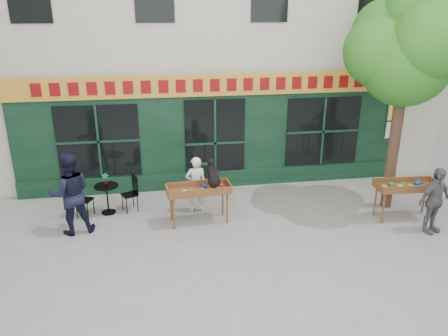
{
  "coord_description": "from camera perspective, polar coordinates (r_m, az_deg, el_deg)",
  "views": [
    {
      "loc": [
        -1.66,
        -9.44,
        5.0
      ],
      "look_at": [
        -0.04,
        0.5,
        1.26
      ],
      "focal_mm": 35.0,
      "sensor_mm": 36.0,
      "label": 1
    }
  ],
  "objects": [
    {
      "name": "book_cart_right",
      "position": [
        11.61,
        22.75,
        -2.39
      ],
      "size": [
        1.53,
        0.69,
        0.99
      ],
      "rotation": [
        0.0,
        0.0,
        -0.05
      ],
      "color": "brown",
      "rests_on": "ground"
    },
    {
      "name": "woman",
      "position": [
        11.15,
        -3.68,
        -2.15
      ],
      "size": [
        0.57,
        0.4,
        1.47
      ],
      "primitive_type": "imported",
      "rotation": [
        0.0,
        0.0,
        3.23
      ],
      "color": "silver",
      "rests_on": "ground"
    },
    {
      "name": "ground",
      "position": [
        10.81,
        0.63,
        -7.17
      ],
      "size": [
        80.0,
        80.0,
        0.0
      ],
      "primitive_type": "plane",
      "color": "slate",
      "rests_on": "ground"
    },
    {
      "name": "bistro_table",
      "position": [
        11.46,
        -15.05,
        -3.24
      ],
      "size": [
        0.6,
        0.6,
        0.76
      ],
      "color": "black",
      "rests_on": "ground"
    },
    {
      "name": "book_cart_center",
      "position": [
        10.52,
        -3.33,
        -3.06
      ],
      "size": [
        1.55,
        0.75,
        0.99
      ],
      "rotation": [
        0.0,
        0.0,
        0.09
      ],
      "color": "brown",
      "rests_on": "ground"
    },
    {
      "name": "man_left",
      "position": [
        10.58,
        -19.44,
        -3.2
      ],
      "size": [
        1.09,
        0.94,
        1.95
      ],
      "primitive_type": "imported",
      "rotation": [
        0.0,
        0.0,
        3.38
      ],
      "color": "black",
      "rests_on": "ground"
    },
    {
      "name": "bistro_chair_left",
      "position": [
        11.48,
        -18.22,
        -3.46
      ],
      "size": [
        0.47,
        0.47,
        0.95
      ],
      "rotation": [
        0.0,
        0.0,
        1.19
      ],
      "color": "black",
      "rests_on": "ground"
    },
    {
      "name": "street_tree",
      "position": [
        11.52,
        22.91,
        14.41
      ],
      "size": [
        3.05,
        2.9,
        5.6
      ],
      "color": "#382619",
      "rests_on": "ground"
    },
    {
      "name": "dog",
      "position": [
        10.33,
        -1.42,
        -0.67
      ],
      "size": [
        0.39,
        0.63,
        0.6
      ],
      "primitive_type": null,
      "rotation": [
        0.0,
        0.0,
        0.09
      ],
      "color": "black",
      "rests_on": "book_cart_center"
    },
    {
      "name": "bistro_chair_right",
      "position": [
        11.48,
        -11.88,
        -2.84
      ],
      "size": [
        0.48,
        0.48,
        0.95
      ],
      "rotation": [
        0.0,
        0.0,
        -1.16
      ],
      "color": "black",
      "rests_on": "ground"
    },
    {
      "name": "potted_plant",
      "position": [
        11.32,
        -15.22,
        -1.46
      ],
      "size": [
        0.18,
        0.13,
        0.32
      ],
      "primitive_type": "imported",
      "rotation": [
        0.0,
        0.0,
        -0.11
      ],
      "color": "gray",
      "rests_on": "bistro_table"
    },
    {
      "name": "building",
      "position": [
        15.5,
        -3.32,
        20.25
      ],
      "size": [
        14.0,
        7.26,
        10.0
      ],
      "color": "beige",
      "rests_on": "ground"
    },
    {
      "name": "chalkboard",
      "position": [
        12.57,
        -2.73,
        -1.11
      ],
      "size": [
        0.57,
        0.24,
        0.79
      ],
      "rotation": [
        0.0,
        0.0,
        -0.08
      ],
      "color": "black",
      "rests_on": "ground"
    },
    {
      "name": "man_right",
      "position": [
        11.18,
        25.76,
        -3.84
      ],
      "size": [
        1.01,
        0.65,
        1.6
      ],
      "primitive_type": "imported",
      "rotation": [
        0.0,
        0.0,
        0.3
      ],
      "color": "#535358",
      "rests_on": "ground"
    }
  ]
}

